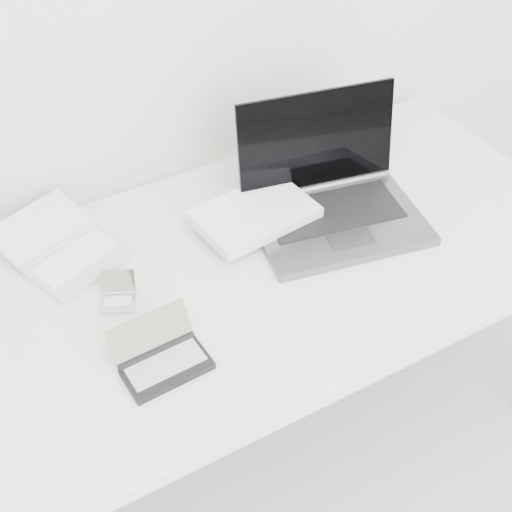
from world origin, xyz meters
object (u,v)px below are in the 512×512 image
netbook_open_white (68,253)px  palmtop_charcoal (162,359)px  desk (259,275)px  laptop_large (309,204)px

netbook_open_white → palmtop_charcoal: bearing=-101.9°
desk → palmtop_charcoal: (-0.32, -0.17, 0.06)m
desk → laptop_large: size_ratio=2.86×
palmtop_charcoal → laptop_large: bearing=23.4°
desk → palmtop_charcoal: size_ratio=9.03×
netbook_open_white → palmtop_charcoal: size_ratio=1.92×
netbook_open_white → desk: bearing=-51.3°
desk → netbook_open_white: 0.45m
desk → netbook_open_white: netbook_open_white is taller
netbook_open_white → laptop_large: bearing=-35.4°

